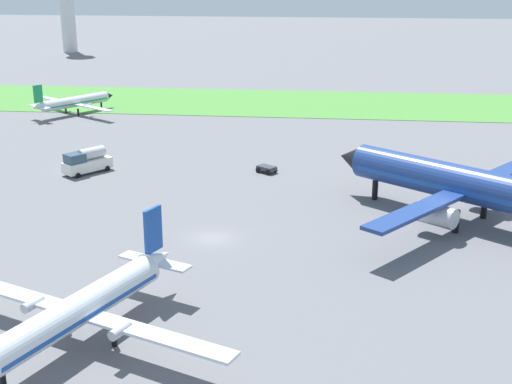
% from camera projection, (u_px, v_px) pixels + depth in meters
% --- Properties ---
extents(ground_plane, '(600.00, 600.00, 0.00)m').
position_uv_depth(ground_plane, '(213.00, 238.00, 71.65)').
color(ground_plane, slate).
extents(grass_taxiway_strip, '(360.00, 28.00, 0.08)m').
position_uv_depth(grass_taxiway_strip, '(274.00, 103.00, 140.27)').
color(grass_taxiway_strip, '#478438').
rests_on(grass_taxiway_strip, ground_plane).
extents(airplane_taxiing_turboprop, '(18.19, 15.98, 6.31)m').
position_uv_depth(airplane_taxiing_turboprop, '(74.00, 102.00, 129.14)').
color(airplane_taxiing_turboprop, silver).
rests_on(airplane_taxiing_turboprop, ground_plane).
extents(airplane_foreground_turboprop, '(24.51, 21.26, 7.75)m').
position_uv_depth(airplane_foreground_turboprop, '(81.00, 308.00, 51.16)').
color(airplane_foreground_turboprop, silver).
rests_on(airplane_foreground_turboprop, ground_plane).
extents(airplane_midfield_jet, '(28.44, 27.98, 11.89)m').
position_uv_depth(airplane_midfield_jet, '(464.00, 185.00, 74.63)').
color(airplane_midfield_jet, navy).
rests_on(airplane_midfield_jet, ground_plane).
extents(baggage_cart_near_gate, '(2.95, 2.78, 0.90)m').
position_uv_depth(baggage_cart_near_gate, '(267.00, 168.00, 93.73)').
color(baggage_cart_near_gate, '#2D333D').
rests_on(baggage_cart_near_gate, ground_plane).
extents(fuel_truck_midfield, '(5.89, 6.60, 3.29)m').
position_uv_depth(fuel_truck_midfield, '(86.00, 161.00, 93.36)').
color(fuel_truck_midfield, white).
rests_on(fuel_truck_midfield, ground_plane).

